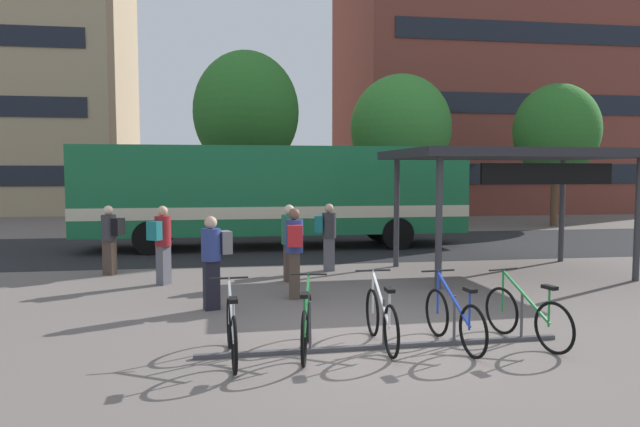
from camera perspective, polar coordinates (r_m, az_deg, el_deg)
The scene contains 20 objects.
ground at distance 8.48m, azimuth 5.11°, elevation -12.40°, with size 200.00×200.00×0.00m, color #6B605B.
bus_lane_asphalt at distance 18.34m, azimuth -2.52°, elevation -3.35°, with size 80.00×7.20×0.01m, color #232326.
city_bus at distance 18.14m, azimuth -4.38°, elevation 2.18°, with size 12.04×2.64×3.20m.
bike_rack at distance 8.00m, azimuth 6.44°, elevation -12.77°, with size 5.12×0.20×0.70m.
parked_bicycle_silver_0 at distance 7.49m, azimuth -8.89°, elevation -11.62°, with size 0.52×1.72×0.99m.
parked_bicycle_green_1 at distance 7.68m, azimuth -1.36°, elevation -11.18°, with size 0.54×1.70×0.99m.
parked_bicycle_white_2 at distance 8.02m, azimuth 6.20°, elevation -10.53°, with size 0.52×1.72×0.99m.
parked_bicycle_blue_3 at distance 8.18m, azimuth 13.35°, elevation -10.33°, with size 0.52×1.72×0.99m.
parked_bicycle_green_4 at distance 8.61m, azimuth 20.09°, elevation -9.73°, with size 0.61×1.68×0.99m.
transit_shelter at distance 14.09m, azimuth 18.69°, elevation 5.32°, with size 5.55×3.75×2.93m.
commuter_black_pack_0 at distance 14.14m, azimuth -20.38°, elevation -2.06°, with size 0.60×0.50×1.63m.
commuter_red_pack_1 at distance 10.75m, azimuth -2.60°, elevation -3.37°, with size 0.36×0.54×1.73m.
commuter_grey_pack_2 at distance 10.10m, azimuth -10.72°, elevation -4.20°, with size 0.59×0.46×1.65m.
commuter_teal_pack_3 at distance 13.80m, azimuth 0.77°, elevation -1.92°, with size 0.54×0.36×1.64m.
commuter_grey_pack_4 at distance 12.44m, azimuth -3.08°, elevation -2.45°, with size 0.39×0.56×1.70m.
commuter_teal_pack_5 at distance 12.55m, azimuth -15.64°, elevation -2.55°, with size 0.55×0.60×1.70m.
street_tree_0 at distance 24.27m, azimuth -7.44°, elevation 10.08°, with size 4.41×4.41×7.45m.
street_tree_1 at distance 26.03m, azimuth 8.13°, elevation 8.48°, with size 4.53×4.53×6.79m.
street_tree_2 at distance 27.22m, azimuth 22.72°, elevation 7.72°, with size 3.70×3.70×6.28m.
building_right_wing at distance 40.17m, azimuth 17.02°, elevation 17.09°, with size 19.00×12.53×22.97m.
Camera 1 is at (-1.96, -7.89, 2.43)m, focal length 31.75 mm.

